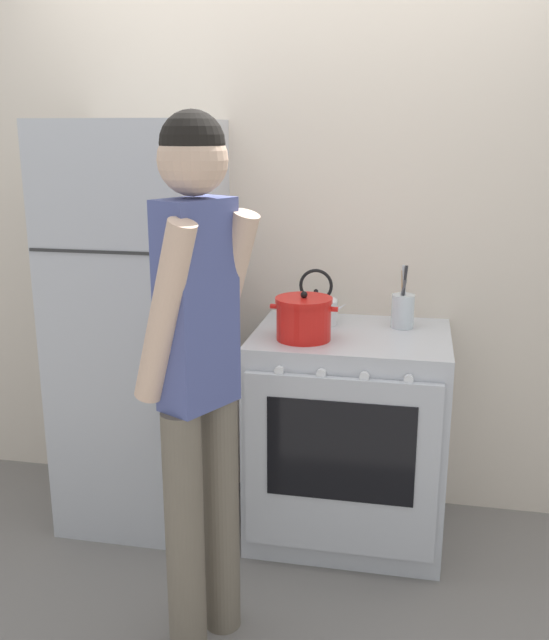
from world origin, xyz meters
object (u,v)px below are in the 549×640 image
(dutch_oven_pot, at_px, (304,318))
(utensil_jar, at_px, (403,310))
(person, at_px, (199,362))
(refrigerator, at_px, (142,328))
(stove_range, at_px, (348,435))
(tea_kettle, at_px, (316,307))

(dutch_oven_pot, xyz_separation_m, utensil_jar, (0.38, 0.25, -0.01))
(utensil_jar, distance_m, person, 1.10)
(utensil_jar, bearing_deg, person, -123.33)
(dutch_oven_pot, xyz_separation_m, person, (-0.23, -0.67, 0.02))
(person, bearing_deg, dutch_oven_pot, 8.45)
(refrigerator, bearing_deg, utensil_jar, 6.92)
(stove_range, xyz_separation_m, utensil_jar, (0.20, 0.16, 0.52))
(utensil_jar, xyz_separation_m, person, (-0.61, -0.92, 0.03))
(refrigerator, height_order, dutch_oven_pot, refrigerator)
(stove_range, bearing_deg, tea_kettle, 137.71)
(refrigerator, height_order, utensil_jar, refrigerator)
(dutch_oven_pot, relative_size, utensil_jar, 1.01)
(refrigerator, distance_m, stove_range, 1.00)
(dutch_oven_pot, distance_m, utensil_jar, 0.46)
(stove_range, distance_m, utensil_jar, 0.58)
(tea_kettle, xyz_separation_m, person, (-0.24, -0.92, 0.04))
(refrigerator, distance_m, person, 0.94)
(refrigerator, relative_size, dutch_oven_pot, 6.48)
(utensil_jar, height_order, person, person)
(refrigerator, relative_size, tea_kettle, 7.34)
(dutch_oven_pot, relative_size, tea_kettle, 1.13)
(utensil_jar, bearing_deg, stove_range, -141.90)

